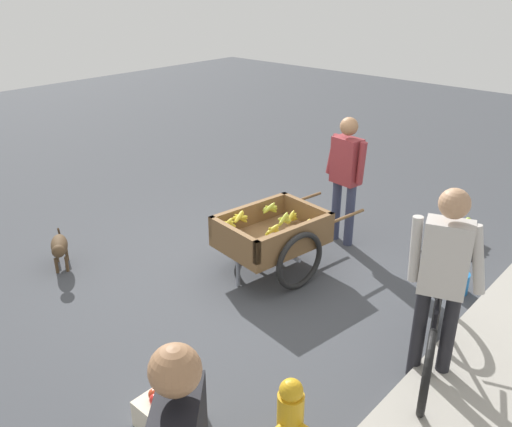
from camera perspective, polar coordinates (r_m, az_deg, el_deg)
name	(u,v)px	position (r m, az deg, el deg)	size (l,w,h in m)	color
ground_plane	(246,279)	(5.88, -1.12, -6.94)	(24.00, 24.00, 0.00)	#3D3F44
fruit_cart	(272,236)	(5.81, 1.72, -2.41)	(1.74, 1.02, 0.74)	brown
vendor_person	(346,170)	(6.38, 9.54, 4.55)	(0.25, 0.57, 1.56)	#333851
bicycle	(433,332)	(4.73, 18.34, -11.86)	(1.58, 0.69, 0.85)	black
cyclist_person	(443,272)	(4.26, 19.30, -5.84)	(0.31, 0.56, 1.67)	black
dog	(59,247)	(6.34, -20.20, -3.33)	(0.39, 0.60, 0.40)	#4C3823
fire_hydrant	(290,421)	(3.81, 3.66, -21.16)	(0.25, 0.25, 0.67)	gold
plastic_bucket	(456,282)	(5.98, 20.55, -6.85)	(0.25, 0.25, 0.22)	#1966B2
apple_crate	(456,232)	(7.04, 20.54, -1.89)	(0.44, 0.32, 0.32)	beige
mixed_fruit_crate	(169,406)	(4.24, -9.24, -19.60)	(0.44, 0.32, 0.32)	beige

